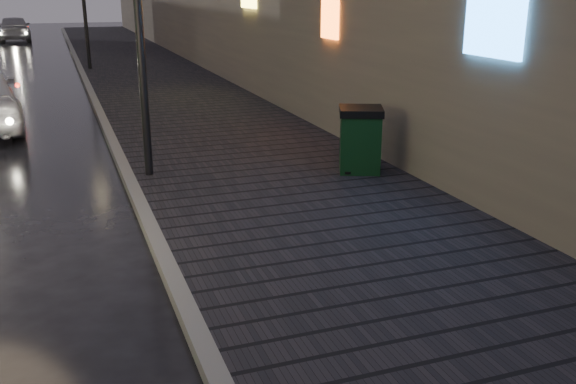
# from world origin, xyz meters

# --- Properties ---
(sidewalk) EXTENTS (4.60, 58.00, 0.15)m
(sidewalk) POSITION_xyz_m (3.90, 21.00, 0.07)
(sidewalk) COLOR black
(sidewalk) RESTS_ON ground
(curb) EXTENTS (0.20, 58.00, 0.15)m
(curb) POSITION_xyz_m (1.50, 21.00, 0.07)
(curb) COLOR slate
(curb) RESTS_ON ground
(trash_bin) EXTENTS (0.97, 0.97, 1.13)m
(trash_bin) POSITION_xyz_m (5.39, 4.95, 0.73)
(trash_bin) COLOR black
(trash_bin) RESTS_ON sidewalk
(car_far) EXTENTS (2.01, 4.61, 1.55)m
(car_far) POSITION_xyz_m (-1.52, 39.24, 0.77)
(car_far) COLOR #A09FA7
(car_far) RESTS_ON ground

